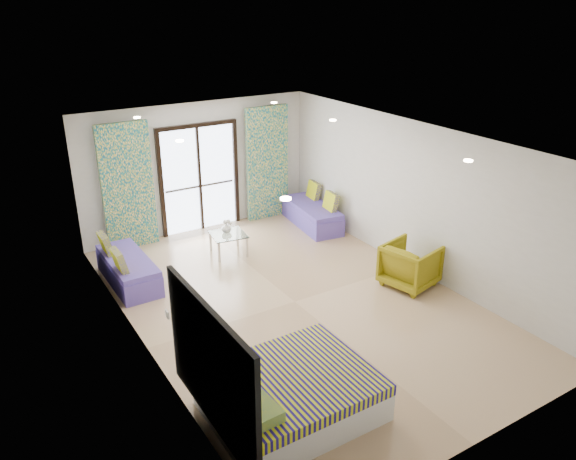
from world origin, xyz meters
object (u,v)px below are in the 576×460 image
daybed_left (128,269)px  armchair (410,263)px  daybed_right (313,214)px  bed (290,394)px  coffee_table (228,236)px

daybed_left → armchair: 4.90m
daybed_right → armchair: daybed_right is taller
bed → daybed_right: (3.59, 4.81, -0.01)m
bed → armchair: 3.85m
armchair → coffee_table: bearing=23.5°
daybed_left → armchair: armchair is taller
daybed_left → coffee_table: bearing=3.4°
bed → coffee_table: (1.38, 4.45, 0.10)m
daybed_right → coffee_table: 2.24m
bed → coffee_table: coffee_table is taller
bed → daybed_left: bearing=98.4°
bed → daybed_left: size_ratio=1.12×
bed → coffee_table: size_ratio=2.59×
daybed_right → coffee_table: bearing=-163.5°
coffee_table → armchair: (2.09, -2.79, 0.05)m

